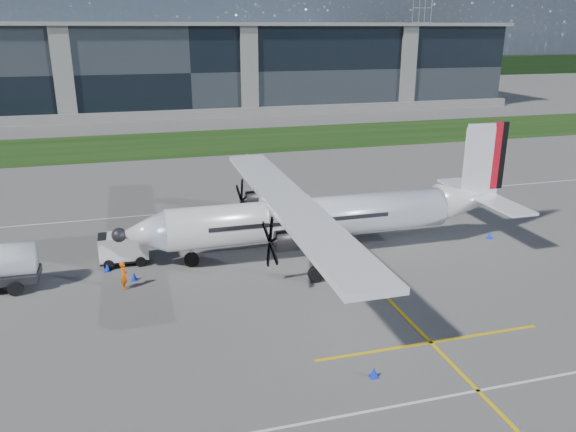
{
  "coord_description": "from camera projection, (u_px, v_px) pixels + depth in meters",
  "views": [
    {
      "loc": [
        -10.22,
        -27.32,
        14.63
      ],
      "look_at": [
        -1.11,
        5.36,
        3.26
      ],
      "focal_mm": 35.0,
      "sensor_mm": 36.0,
      "label": 1
    }
  ],
  "objects": [
    {
      "name": "ground",
      "position": [
        221.0,
        154.0,
        68.74
      ],
      "size": [
        400.0,
        400.0,
        0.0
      ],
      "primitive_type": "plane",
      "color": "#555351",
      "rests_on": "ground"
    },
    {
      "name": "grass_strip",
      "position": [
        212.0,
        142.0,
        76.04
      ],
      "size": [
        400.0,
        18.0,
        0.04
      ],
      "primitive_type": "cube",
      "color": "#14340E",
      "rests_on": "ground"
    },
    {
      "name": "terminal_building",
      "position": [
        185.0,
        69.0,
        102.89
      ],
      "size": [
        120.0,
        20.0,
        15.0
      ],
      "primitive_type": "cube",
      "color": "black",
      "rests_on": "ground"
    },
    {
      "name": "tree_line",
      "position": [
        165.0,
        71.0,
        159.12
      ],
      "size": [
        400.0,
        6.0,
        6.0
      ],
      "primitive_type": "cube",
      "color": "black",
      "rests_on": "ground"
    },
    {
      "name": "pylon_east",
      "position": [
        421.0,
        27.0,
        186.07
      ],
      "size": [
        9.0,
        4.6,
        30.0
      ],
      "primitive_type": null,
      "color": "gray",
      "rests_on": "ground"
    },
    {
      "name": "yellow_taxiway_centerline",
      "position": [
        324.0,
        233.0,
        42.1
      ],
      "size": [
        0.2,
        70.0,
        0.01
      ],
      "primitive_type": "cube",
      "color": "yellow",
      "rests_on": "ground"
    },
    {
      "name": "turboprop_aircraft",
      "position": [
        325.0,
        194.0,
        37.23
      ],
      "size": [
        27.06,
        28.06,
        8.42
      ],
      "primitive_type": null,
      "color": "white",
      "rests_on": "ground"
    },
    {
      "name": "baggage_tug",
      "position": [
        124.0,
        249.0,
        36.56
      ],
      "size": [
        3.28,
        1.97,
        1.97
      ],
      "primitive_type": null,
      "color": "white",
      "rests_on": "ground"
    },
    {
      "name": "ground_crew_person",
      "position": [
        124.0,
        274.0,
        32.91
      ],
      "size": [
        0.65,
        0.84,
        1.93
      ],
      "primitive_type": "imported",
      "rotation": [
        0.0,
        0.0,
        1.45
      ],
      "color": "#F25907",
      "rests_on": "ground"
    },
    {
      "name": "safety_cone_fwd",
      "position": [
        107.0,
        268.0,
        35.48
      ],
      "size": [
        0.36,
        0.36,
        0.5
      ],
      "primitive_type": "cone",
      "color": "#0D2AE9",
      "rests_on": "ground"
    },
    {
      "name": "safety_cone_tail",
      "position": [
        490.0,
        235.0,
        41.04
      ],
      "size": [
        0.36,
        0.36,
        0.5
      ],
      "primitive_type": "cone",
      "color": "#0D2AE9",
      "rests_on": "ground"
    },
    {
      "name": "safety_cone_stbdwing",
      "position": [
        254.0,
        197.0,
        50.38
      ],
      "size": [
        0.36,
        0.36,
        0.5
      ],
      "primitive_type": "cone",
      "color": "#0D2AE9",
      "rests_on": "ground"
    },
    {
      "name": "safety_cone_nose_stbd",
      "position": [
        144.0,
        256.0,
        37.22
      ],
      "size": [
        0.36,
        0.36,
        0.5
      ],
      "primitive_type": "cone",
      "color": "#0D2AE9",
      "rests_on": "ground"
    },
    {
      "name": "safety_cone_nose_port",
      "position": [
        134.0,
        276.0,
        34.25
      ],
      "size": [
        0.36,
        0.36,
        0.5
      ],
      "primitive_type": "cone",
      "color": "#0D2AE9",
      "rests_on": "ground"
    },
    {
      "name": "safety_cone_portwing",
      "position": [
        374.0,
        372.0,
        24.71
      ],
      "size": [
        0.36,
        0.36,
        0.5
      ],
      "primitive_type": "cone",
      "color": "#0D2AE9",
      "rests_on": "ground"
    }
  ]
}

